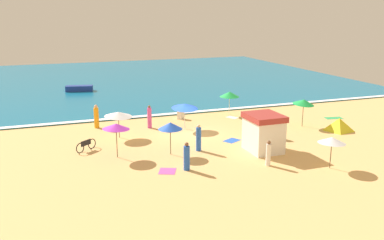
% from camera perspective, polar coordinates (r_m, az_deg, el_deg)
% --- Properties ---
extents(ground_plane, '(60.00, 60.00, 0.00)m').
position_cam_1_polar(ground_plane, '(32.65, -0.36, -1.81)').
color(ground_plane, '#E5B26B').
extents(ocean_water, '(60.00, 44.00, 0.10)m').
position_cam_1_polar(ocean_water, '(59.18, -9.58, 5.42)').
color(ocean_water, '#146B93').
rests_on(ocean_water, ground_plane).
extents(wave_breaker_foam, '(57.00, 0.70, 0.01)m').
position_cam_1_polar(wave_breaker_foam, '(38.42, -3.53, 0.81)').
color(wave_breaker_foam, white).
rests_on(wave_breaker_foam, ocean_water).
extents(lifeguard_cabana, '(2.19, 2.58, 2.56)m').
position_cam_1_polar(lifeguard_cabana, '(28.61, 9.68, -1.66)').
color(lifeguard_cabana, white).
rests_on(lifeguard_cabana, ground_plane).
extents(beach_umbrella_0, '(2.95, 2.95, 2.03)m').
position_cam_1_polar(beach_umbrella_0, '(31.58, -9.95, 0.78)').
color(beach_umbrella_0, '#4C3823').
rests_on(beach_umbrella_0, ground_plane).
extents(beach_umbrella_1, '(2.27, 2.26, 2.31)m').
position_cam_1_polar(beach_umbrella_1, '(27.21, -10.26, -0.86)').
color(beach_umbrella_1, '#4C3823').
rests_on(beach_umbrella_1, ground_plane).
extents(beach_umbrella_2, '(1.79, 1.79, 2.19)m').
position_cam_1_polar(beach_umbrella_2, '(27.38, -2.96, -0.79)').
color(beach_umbrella_2, '#4C3823').
rests_on(beach_umbrella_2, ground_plane).
extents(beach_umbrella_3, '(2.35, 2.36, 2.34)m').
position_cam_1_polar(beach_umbrella_3, '(35.40, 14.91, 2.38)').
color(beach_umbrella_3, '#4C3823').
rests_on(beach_umbrella_3, ground_plane).
extents(beach_umbrella_4, '(1.88, 1.89, 2.15)m').
position_cam_1_polar(beach_umbrella_4, '(38.29, 5.10, 3.50)').
color(beach_umbrella_4, silver).
rests_on(beach_umbrella_4, ground_plane).
extents(beach_umbrella_5, '(2.26, 2.29, 2.18)m').
position_cam_1_polar(beach_umbrella_5, '(33.42, -0.99, 1.92)').
color(beach_umbrella_5, silver).
rests_on(beach_umbrella_5, ground_plane).
extents(beach_umbrella_6, '(2.27, 2.27, 1.99)m').
position_cam_1_polar(beach_umbrella_6, '(26.32, 18.46, -2.62)').
color(beach_umbrella_6, '#4C3823').
rests_on(beach_umbrella_6, ground_plane).
extents(beach_tent, '(2.38, 2.33, 1.06)m').
position_cam_1_polar(beach_tent, '(35.10, 19.31, -0.59)').
color(beach_tent, yellow).
rests_on(beach_tent, ground_plane).
extents(parked_bicycle, '(1.46, 1.19, 0.76)m').
position_cam_1_polar(parked_bicycle, '(29.44, -14.17, -3.33)').
color(parked_bicycle, black).
rests_on(parked_bicycle, ground_plane).
extents(beachgoer_0, '(0.41, 0.41, 0.79)m').
position_cam_1_polar(beachgoer_0, '(31.68, 12.03, -2.03)').
color(beachgoer_0, blue).
rests_on(beachgoer_0, ground_plane).
extents(beachgoer_1, '(0.48, 0.48, 1.83)m').
position_cam_1_polar(beachgoer_1, '(28.39, 0.90, -2.52)').
color(beachgoer_1, blue).
rests_on(beachgoer_1, ground_plane).
extents(beachgoer_2, '(0.44, 0.44, 1.72)m').
position_cam_1_polar(beachgoer_2, '(24.99, -0.73, -5.06)').
color(beachgoer_2, blue).
rests_on(beachgoer_2, ground_plane).
extents(beachgoer_3, '(0.55, 0.55, 1.92)m').
position_cam_1_polar(beachgoer_3, '(34.85, -12.84, 0.40)').
color(beachgoer_3, orange).
rests_on(beachgoer_3, ground_plane).
extents(beachgoer_4, '(0.42, 0.42, 1.60)m').
position_cam_1_polar(beachgoer_4, '(26.14, 10.32, -4.50)').
color(beachgoer_4, white).
rests_on(beachgoer_4, ground_plane).
extents(beachgoer_5, '(0.36, 0.36, 1.87)m').
position_cam_1_polar(beachgoer_5, '(34.13, -5.79, 0.36)').
color(beachgoer_5, '#D84CA5').
rests_on(beachgoer_5, ground_plane).
extents(beachgoer_6, '(0.65, 0.65, 0.95)m').
position_cam_1_polar(beachgoer_6, '(36.94, -1.55, 0.76)').
color(beachgoer_6, white).
rests_on(beachgoer_6, ground_plane).
extents(beach_towel_0, '(1.32, 1.37, 0.01)m').
position_cam_1_polar(beach_towel_0, '(25.10, -3.36, -6.94)').
color(beach_towel_0, '#D84CA5').
rests_on(beach_towel_0, ground_plane).
extents(beach_towel_1, '(1.46, 1.32, 0.01)m').
position_cam_1_polar(beach_towel_1, '(30.95, 5.42, -2.79)').
color(beach_towel_1, blue).
rests_on(beach_towel_1, ground_plane).
extents(beach_towel_2, '(1.11, 1.26, 0.01)m').
position_cam_1_polar(beach_towel_2, '(37.66, 5.47, 0.34)').
color(beach_towel_2, white).
rests_on(beach_towel_2, ground_plane).
extents(beach_towel_3, '(1.68, 1.06, 0.01)m').
position_cam_1_polar(beach_towel_3, '(39.37, 18.66, 0.26)').
color(beach_towel_3, green).
rests_on(beach_towel_3, ground_plane).
extents(small_boat_0, '(3.23, 1.76, 0.65)m').
position_cam_1_polar(small_boat_0, '(51.26, -15.05, 4.17)').
color(small_boat_0, navy).
rests_on(small_boat_0, ocean_water).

